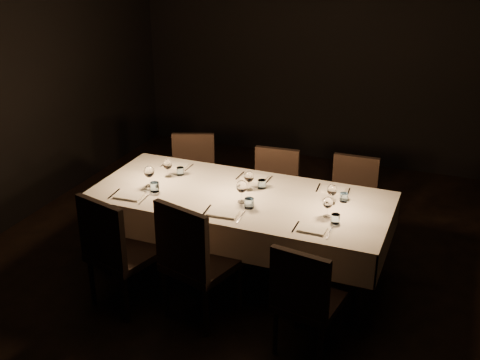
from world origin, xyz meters
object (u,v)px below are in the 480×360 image
at_px(chair_far_right, 352,199).
at_px(chair_near_right, 305,296).
at_px(chair_far_center, 274,191).
at_px(dining_table, 240,203).
at_px(chair_far_left, 193,174).
at_px(chair_near_left, 116,248).
at_px(chair_near_center, 194,257).

bearing_deg(chair_far_right, chair_near_right, -90.48).
bearing_deg(chair_near_right, chair_far_center, -55.99).
relative_size(dining_table, chair_far_left, 2.80).
relative_size(chair_near_right, chair_far_right, 1.01).
relative_size(chair_near_left, chair_far_right, 1.12).
bearing_deg(chair_far_center, chair_near_left, -120.59).
height_order(dining_table, chair_near_center, chair_near_center).
relative_size(chair_far_left, chair_far_right, 1.01).
distance_m(chair_far_left, chair_far_center, 0.91).
distance_m(dining_table, chair_near_right, 1.20).
bearing_deg(dining_table, chair_far_right, 46.63).
height_order(chair_near_center, chair_far_left, chair_near_center).
distance_m(chair_near_right, chair_far_left, 2.37).
distance_m(chair_near_right, chair_far_right, 1.70).
xyz_separation_m(chair_near_left, chair_far_left, (-0.13, 1.66, -0.04)).
bearing_deg(chair_far_center, chair_near_right, -68.81).
xyz_separation_m(chair_near_left, chair_near_right, (1.54, -0.02, -0.05)).
bearing_deg(chair_far_right, chair_far_center, -173.65).
bearing_deg(chair_near_center, chair_near_left, 22.28).
height_order(chair_near_left, chair_near_center, chair_near_center).
relative_size(chair_near_center, chair_near_right, 1.14).
height_order(dining_table, chair_far_left, chair_far_left).
relative_size(chair_far_left, chair_far_center, 1.00).
xyz_separation_m(chair_near_right, chair_far_center, (-0.77, 1.59, 0.00)).
height_order(chair_near_center, chair_far_center, chair_near_center).
xyz_separation_m(chair_near_right, chair_far_right, (-0.03, 1.70, -0.00)).
distance_m(chair_near_center, chair_far_center, 1.51).
bearing_deg(chair_near_right, chair_near_center, 2.19).
xyz_separation_m(chair_far_left, chair_far_center, (0.90, -0.08, -0.00)).
relative_size(chair_near_right, chair_far_left, 0.99).
height_order(chair_near_center, chair_far_right, chair_near_center).
relative_size(chair_near_center, chair_far_right, 1.15).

